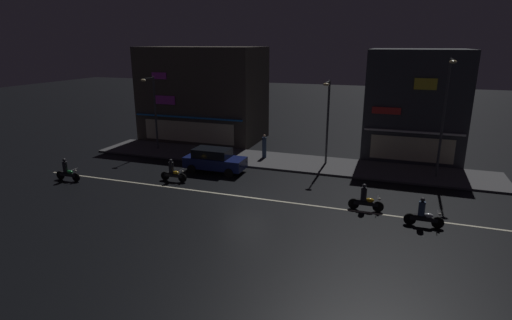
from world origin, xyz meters
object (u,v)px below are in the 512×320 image
object	(u,v)px
streetlamp_mid	(327,115)
parked_car_near_kerb	(214,160)
motorcycle_lead	(173,172)
streetlamp_east	(445,110)
traffic_cone	(213,164)
motorcycle_trailing_far	(365,199)
motorcycle_opposite_lane	(67,171)
streetlamp_west	(153,106)
motorcycle_following	(423,215)
pedestrian_on_sidewalk	(264,147)

from	to	relation	value
streetlamp_mid	parked_car_near_kerb	size ratio (longest dim) A/B	1.43
motorcycle_lead	streetlamp_east	bearing A→B (deg)	21.91
parked_car_near_kerb	traffic_cone	xyz separation A→B (m)	(-0.52, 0.77, -0.59)
traffic_cone	motorcycle_trailing_far	bearing A→B (deg)	-21.54
motorcycle_trailing_far	motorcycle_opposite_lane	bearing A→B (deg)	176.79
traffic_cone	streetlamp_mid	bearing A→B (deg)	22.74
motorcycle_lead	streetlamp_west	bearing A→B (deg)	131.20
parked_car_near_kerb	streetlamp_east	bearing A→B (deg)	12.74
streetlamp_mid	motorcycle_following	world-z (taller)	streetlamp_mid
streetlamp_west	streetlamp_mid	xyz separation A→B (m)	(14.40, 0.30, 0.06)
pedestrian_on_sidewalk	motorcycle_opposite_lane	distance (m)	14.22
motorcycle_following	traffic_cone	distance (m)	15.22
motorcycle_following	motorcycle_opposite_lane	distance (m)	22.06
streetlamp_mid	motorcycle_following	bearing A→B (deg)	-53.94
parked_car_near_kerb	streetlamp_mid	bearing A→B (deg)	29.09
streetlamp_mid	motorcycle_opposite_lane	bearing A→B (deg)	-149.91
streetlamp_west	streetlamp_mid	bearing A→B (deg)	1.18
streetlamp_east	streetlamp_mid	bearing A→B (deg)	175.04
streetlamp_west	motorcycle_opposite_lane	bearing A→B (deg)	-98.02
streetlamp_west	motorcycle_following	distance (m)	22.72
motorcycle_following	pedestrian_on_sidewalk	bearing A→B (deg)	-30.94
pedestrian_on_sidewalk	motorcycle_trailing_far	size ratio (longest dim) A/B	0.97
streetlamp_east	motorcycle_following	xyz separation A→B (m)	(-1.20, -8.16, -4.06)
streetlamp_west	pedestrian_on_sidewalk	size ratio (longest dim) A/B	3.28
streetlamp_east	motorcycle_opposite_lane	distance (m)	25.05
streetlamp_mid	motorcycle_opposite_lane	distance (m)	18.35
motorcycle_following	motorcycle_lead	bearing A→B (deg)	0.49
streetlamp_east	traffic_cone	xyz separation A→B (m)	(-15.35, -2.58, -4.42)
pedestrian_on_sidewalk	motorcycle_lead	bearing A→B (deg)	-48.95
motorcycle_following	motorcycle_trailing_far	size ratio (longest dim) A/B	1.00
streetlamp_mid	streetlamp_east	xyz separation A→B (m)	(7.62, -0.66, 0.86)
streetlamp_east	traffic_cone	distance (m)	16.18
motorcycle_trailing_far	traffic_cone	size ratio (longest dim) A/B	3.45
parked_car_near_kerb	traffic_cone	world-z (taller)	parked_car_near_kerb
streetlamp_east	motorcycle_opposite_lane	bearing A→B (deg)	-160.14
streetlamp_mid	motorcycle_lead	world-z (taller)	streetlamp_mid
motorcycle_trailing_far	parked_car_near_kerb	bearing A→B (deg)	153.81
parked_car_near_kerb	motorcycle_opposite_lane	world-z (taller)	parked_car_near_kerb
pedestrian_on_sidewalk	motorcycle_opposite_lane	xyz separation A→B (m)	(-10.77, -9.28, -0.37)
streetlamp_mid	motorcycle_following	size ratio (longest dim) A/B	3.24
parked_car_near_kerb	motorcycle_opposite_lane	distance (m)	9.82
motorcycle_following	motorcycle_trailing_far	xyz separation A→B (m)	(-2.90, 1.14, 0.00)
streetlamp_east	parked_car_near_kerb	distance (m)	15.68
streetlamp_mid	motorcycle_trailing_far	size ratio (longest dim) A/B	3.24
streetlamp_east	motorcycle_lead	world-z (taller)	streetlamp_east
parked_car_near_kerb	motorcycle_following	size ratio (longest dim) A/B	2.26
streetlamp_west	motorcycle_lead	distance (m)	9.12
motorcycle_following	motorcycle_trailing_far	world-z (taller)	same
streetlamp_west	motorcycle_opposite_lane	world-z (taller)	streetlamp_west
streetlamp_east	pedestrian_on_sidewalk	bearing A→B (deg)	175.96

